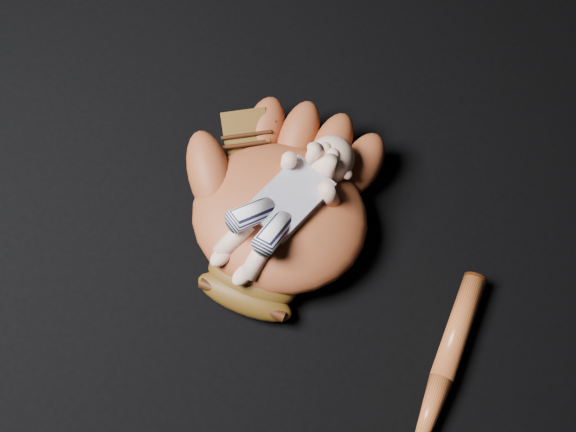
{
  "coord_description": "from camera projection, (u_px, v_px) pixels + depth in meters",
  "views": [
    {
      "loc": [
        0.21,
        -0.32,
        1.33
      ],
      "look_at": [
        -0.16,
        0.14,
        0.08
      ],
      "focal_mm": 45.0,
      "sensor_mm": 36.0,
      "label": 1
    }
  ],
  "objects": [
    {
      "name": "newborn_baby",
      "position": [
        281.0,
        207.0,
        1.34
      ],
      "size": [
        0.17,
        0.35,
        0.14
      ],
      "primitive_type": null,
      "rotation": [
        0.0,
        0.0,
        -0.04
      ],
      "color": "#DEA98F",
      "rests_on": "baseball_glove"
    },
    {
      "name": "baseball_glove",
      "position": [
        279.0,
        212.0,
        1.39
      ],
      "size": [
        0.55,
        0.59,
        0.15
      ],
      "primitive_type": null,
      "rotation": [
        0.0,
        0.0,
        0.29
      ],
      "color": "maroon",
      "rests_on": "ground"
    },
    {
      "name": "baseball_bat",
      "position": [
        437.0,
        392.0,
        1.3
      ],
      "size": [
        0.17,
        0.47,
        0.04
      ],
      "primitive_type": null,
      "rotation": [
        0.0,
        0.0,
        0.28
      ],
      "color": "#B35022",
      "rests_on": "ground"
    }
  ]
}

